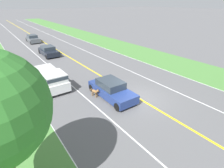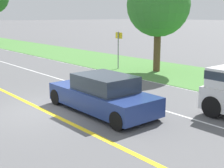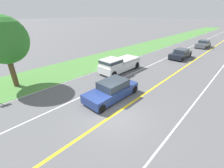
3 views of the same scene
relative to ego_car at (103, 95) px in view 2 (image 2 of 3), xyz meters
The scene contains 9 objects.
ground_plane 2.31m from the ego_car, 137.42° to the left, with size 400.00×400.00×0.00m, color #5B5B5E.
centre_divider_line 2.31m from the ego_car, 137.42° to the left, with size 0.18×160.00×0.01m, color yellow.
lane_edge_line_right 5.61m from the ego_car, 15.64° to the left, with size 0.14×160.00×0.01m, color white.
lane_dash_same_dir 2.48m from the ego_car, 38.85° to the left, with size 0.10×160.00×0.01m, color white.
grass_verge_right 8.52m from the ego_car, 10.18° to the left, with size 6.00×160.00×0.03m, color #4C843D.
ego_car is the anchor object (origin of this frame).
dog 1.36m from the ego_car, 33.58° to the right, with size 0.41×1.08×0.78m.
roadside_tree_right_near 9.68m from the ego_car, 29.50° to the left, with size 3.90×3.90×6.10m.
street_sign 9.53m from the ego_car, 45.50° to the left, with size 0.11×0.64×2.47m.
Camera 2 is at (-5.26, -10.32, 3.54)m, focal length 50.00 mm.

